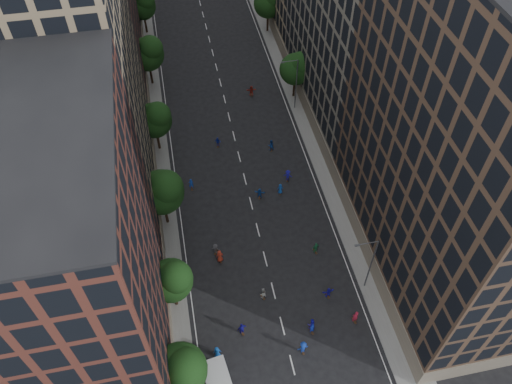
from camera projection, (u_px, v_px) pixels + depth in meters
ground at (235, 138)px, 75.09m from camera, size 240.00×240.00×0.00m
sidewalk_left at (151, 116)px, 78.29m from camera, size 4.00×105.00×0.15m
sidewalk_right at (299, 97)px, 81.41m from camera, size 4.00×105.00×0.15m
bldg_left_a at (68, 266)px, 42.67m from camera, size 14.00×22.00×30.00m
bldg_left_b at (72, 80)px, 56.57m from camera, size 14.00×26.00×34.00m
bldg_left_c at (84, 4)px, 73.60m from camera, size 14.00×20.00×28.00m
bldg_right_a at (467, 148)px, 47.92m from camera, size 14.00×30.00×36.00m
bldg_right_b at (363, 10)px, 67.67m from camera, size 14.00×28.00×33.00m
tree_left_0 at (182, 370)px, 45.95m from camera, size 5.20×5.20×8.83m
tree_left_1 at (172, 279)px, 52.68m from camera, size 4.80×4.80×8.21m
tree_left_2 at (163, 191)px, 59.76m from camera, size 5.60×5.60×9.45m
tree_left_3 at (155, 119)px, 69.17m from camera, size 5.00×5.00×8.58m
tree_left_4 at (148, 53)px, 79.23m from camera, size 5.40×5.40×9.08m
tree_left_5 at (143, 5)px, 89.83m from camera, size 4.80×4.80×8.33m
tree_right_a at (297, 68)px, 77.36m from camera, size 5.00×5.00×8.39m
tree_right_b at (269, 2)px, 89.96m from camera, size 5.20×5.20×8.83m
streetlamp_near at (370, 262)px, 54.56m from camera, size 2.64×0.22×9.06m
streetlamp_far at (295, 82)px, 75.75m from camera, size 2.64×0.22×9.06m
skater_0 at (217, 352)px, 52.23m from camera, size 0.92×0.61×1.86m
skater_1 at (312, 328)px, 54.15m from camera, size 0.64×0.50×1.57m
skater_2 at (311, 324)px, 54.36m from camera, size 0.88×0.69×1.79m
skater_3 at (303, 348)px, 52.58m from camera, size 1.26×0.81×1.84m
skater_4 at (242, 329)px, 53.99m from camera, size 1.16×0.74×1.84m
skater_5 at (328, 293)px, 57.06m from camera, size 1.46×0.62×1.52m
skater_6 at (220, 256)px, 60.09m from camera, size 0.99×0.70×1.90m
skater_7 at (355, 317)px, 54.86m from camera, size 0.77×0.56×1.94m
skater_8 at (263, 293)px, 56.89m from camera, size 0.99×0.88×1.69m
skater_9 at (216, 249)px, 61.01m from camera, size 1.13×0.91×1.52m
skater_10 at (316, 248)px, 60.98m from camera, size 1.10×0.67×1.74m
skater_11 at (260, 193)px, 66.86m from camera, size 1.52×0.96×1.57m
skater_12 at (280, 189)px, 67.34m from camera, size 0.85×0.60×1.62m
skater_13 at (191, 184)px, 67.77m from camera, size 0.69×0.48×1.83m
skater_14 at (271, 145)px, 72.77m from camera, size 0.92×0.74×1.81m
skater_15 at (288, 176)px, 68.84m from camera, size 1.33×1.09×1.79m
skater_16 at (218, 142)px, 73.39m from camera, size 1.00×0.69×1.58m
skater_17 at (251, 91)px, 81.19m from camera, size 1.64×0.56×1.75m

